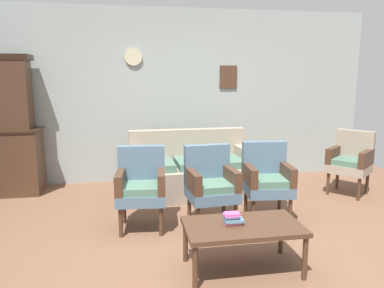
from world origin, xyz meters
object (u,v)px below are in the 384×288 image
Objects in this scene: side_cabinet at (0,162)px; coffee_table at (243,229)px; floral_couch at (191,172)px; book_stack_on_table at (232,219)px; wingback_chair_by_fireplace at (350,159)px; armchair_near_couch_end at (211,182)px; armchair_by_doorway at (267,177)px; armchair_row_middle at (141,184)px.

side_cabinet is 3.81m from coffee_table.
floral_couch is 2.13m from book_stack_on_table.
wingback_chair_by_fireplace is 2.81m from coffee_table.
armchair_near_couch_end is 1.00m from book_stack_on_table.
armchair_by_doorway is 1.00× the size of wingback_chair_by_fireplace.
armchair_row_middle is at bearing -166.64° from wingback_chair_by_fireplace.
coffee_table is at bearing -120.33° from armchair_by_doorway.
floral_couch reaches higher than coffee_table.
armchair_near_couch_end and armchair_by_doorway have the same top height.
floral_couch is at bearing 91.13° from armchair_near_couch_end.
wingback_chair_by_fireplace is at bearing 24.41° from armchair_by_doorway.
armchair_near_couch_end is 2.34m from wingback_chair_by_fireplace.
armchair_near_couch_end is 0.90× the size of coffee_table.
book_stack_on_table is (-0.02, -2.13, 0.14)m from floral_couch.
floral_couch is 2.27m from wingback_chair_by_fireplace.
side_cabinet reaches higher than armchair_near_couch_end.
side_cabinet is 7.12× the size of book_stack_on_table.
side_cabinet reaches higher than book_stack_on_table.
coffee_table is at bearing -52.93° from armchair_row_middle.
armchair_row_middle is at bearing 124.35° from book_stack_on_table.
side_cabinet is at bearing 170.04° from wingback_chair_by_fireplace.
armchair_row_middle is (-0.74, -1.07, 0.17)m from floral_couch.
floral_couch is at bearing 91.96° from coffee_table.
armchair_row_middle is 1.29m from book_stack_on_table.
side_cabinet is 2.48m from armchair_row_middle.
coffee_table is (0.82, -1.08, -0.12)m from armchair_row_middle.
floral_couch is at bearing 55.20° from armchair_row_middle.
floral_couch is 1.91× the size of wingback_chair_by_fireplace.
book_stack_on_table is at bearing -55.65° from armchair_row_middle.
armchair_near_couch_end is 1.00× the size of armchair_by_doorway.
armchair_row_middle reaches higher than coffee_table.
floral_couch and wingback_chair_by_fireplace have the same top height.
coffee_table is 0.13m from book_stack_on_table.
armchair_near_couch_end is at bearing 87.77° from book_stack_on_table.
armchair_near_couch_end is at bearing -88.87° from floral_couch.
armchair_row_middle and armchair_by_doorway have the same top height.
armchair_by_doorway is (0.71, -1.05, 0.17)m from floral_couch.
floral_couch is 1.91× the size of armchair_row_middle.
wingback_chair_by_fireplace is 0.90× the size of coffee_table.
armchair_near_couch_end is at bearing -31.31° from side_cabinet.
wingback_chair_by_fireplace is (4.90, -0.86, 0.03)m from side_cabinet.
coffee_table is at bearing -44.03° from side_cabinet.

